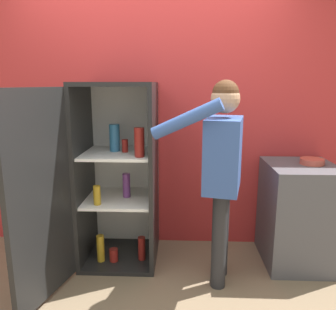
% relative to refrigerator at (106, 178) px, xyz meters
% --- Properties ---
extents(ground_plane, '(12.00, 12.00, 0.00)m').
position_rel_refrigerator_xyz_m(ground_plane, '(0.34, -0.52, -0.79)').
color(ground_plane, '#7A664C').
extents(wall_back, '(7.00, 0.06, 2.55)m').
position_rel_refrigerator_xyz_m(wall_back, '(0.34, 0.46, 0.48)').
color(wall_back, '#B72D2D').
rests_on(wall_back, ground_plane).
extents(refrigerator, '(0.87, 1.28, 1.59)m').
position_rel_refrigerator_xyz_m(refrigerator, '(0.00, 0.00, 0.00)').
color(refrigerator, black).
rests_on(refrigerator, ground_plane).
extents(person, '(0.72, 0.59, 1.61)m').
position_rel_refrigerator_xyz_m(person, '(0.95, -0.23, 0.22)').
color(person, '#262628').
rests_on(person, ground_plane).
extents(counter, '(0.58, 0.64, 0.90)m').
position_rel_refrigerator_xyz_m(counter, '(1.68, 0.09, -0.34)').
color(counter, '#4C4C51').
rests_on(counter, ground_plane).
extents(bowl, '(0.20, 0.20, 0.05)m').
position_rel_refrigerator_xyz_m(bowl, '(1.77, 0.11, 0.13)').
color(bowl, '#B24738').
rests_on(bowl, counter).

